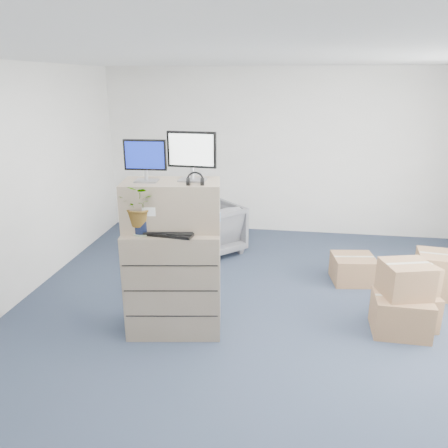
{
  "coord_description": "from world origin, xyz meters",
  "views": [
    {
      "loc": [
        0.2,
        -4.0,
        2.6
      ],
      "look_at": [
        -0.47,
        0.4,
        1.11
      ],
      "focal_mm": 35.0,
      "sensor_mm": 36.0,
      "label": 1
    }
  ],
  "objects": [
    {
      "name": "ground",
      "position": [
        0.0,
        0.0,
        0.0
      ],
      "size": [
        7.0,
        7.0,
        0.0
      ],
      "primitive_type": "plane",
      "color": "#2A3A4B",
      "rests_on": "ground"
    },
    {
      "name": "wall_back",
      "position": [
        0.0,
        3.51,
        1.4
      ],
      "size": [
        6.0,
        0.02,
        2.8
      ],
      "primitive_type": "cube",
      "color": "silver",
      "rests_on": "ground"
    },
    {
      "name": "filing_cabinet_lower",
      "position": [
        -0.96,
        0.07,
        0.57
      ],
      "size": [
        1.05,
        0.74,
        1.14
      ],
      "primitive_type": "cube",
      "rotation": [
        0.0,
        0.0,
        0.15
      ],
      "color": "gray",
      "rests_on": "ground"
    },
    {
      "name": "filing_cabinet_upper",
      "position": [
        -0.97,
        0.13,
        1.38
      ],
      "size": [
        1.04,
        0.63,
        0.49
      ],
      "primitive_type": "cube",
      "rotation": [
        0.0,
        0.0,
        0.15
      ],
      "color": "gray",
      "rests_on": "filing_cabinet_lower"
    },
    {
      "name": "monitor_left",
      "position": [
        -1.2,
        0.08,
        1.86
      ],
      "size": [
        0.42,
        0.17,
        0.42
      ],
      "rotation": [
        0.0,
        0.0,
        0.06
      ],
      "color": "#99999E",
      "rests_on": "filing_cabinet_upper"
    },
    {
      "name": "monitor_right",
      "position": [
        -0.76,
        0.18,
        1.9
      ],
      "size": [
        0.5,
        0.21,
        0.49
      ],
      "rotation": [
        0.0,
        0.0,
        -0.07
      ],
      "color": "#99999E",
      "rests_on": "filing_cabinet_upper"
    },
    {
      "name": "headphones",
      "position": [
        -0.7,
        0.02,
        1.67
      ],
      "size": [
        0.17,
        0.04,
        0.17
      ],
      "primitive_type": "torus",
      "rotation": [
        1.57,
        0.0,
        0.15
      ],
      "color": "black",
      "rests_on": "filing_cabinet_upper"
    },
    {
      "name": "keyboard",
      "position": [
        -0.97,
        -0.07,
        1.15
      ],
      "size": [
        0.57,
        0.29,
        0.03
      ],
      "primitive_type": "cube",
      "rotation": [
        0.0,
        0.0,
        -0.12
      ],
      "color": "black",
      "rests_on": "filing_cabinet_lower"
    },
    {
      "name": "mouse",
      "position": [
        -0.61,
        0.01,
        1.16
      ],
      "size": [
        0.1,
        0.07,
        0.03
      ],
      "primitive_type": "ellipsoid",
      "rotation": [
        0.0,
        0.0,
        0.17
      ],
      "color": "silver",
      "rests_on": "filing_cabinet_lower"
    },
    {
      "name": "water_bottle",
      "position": [
        -0.93,
        0.09,
        1.28
      ],
      "size": [
        0.08,
        0.08,
        0.28
      ],
      "primitive_type": "cylinder",
      "color": "gray",
      "rests_on": "filing_cabinet_lower"
    },
    {
      "name": "phone_dock",
      "position": [
        -1.02,
        0.1,
        1.19
      ],
      "size": [
        0.08,
        0.07,
        0.16
      ],
      "rotation": [
        0.0,
        0.0,
        0.15
      ],
      "color": "silver",
      "rests_on": "filing_cabinet_lower"
    },
    {
      "name": "external_drive",
      "position": [
        -0.64,
        0.28,
        1.17
      ],
      "size": [
        0.23,
        0.18,
        0.07
      ],
      "primitive_type": "cube",
      "rotation": [
        0.0,
        0.0,
        0.04
      ],
      "color": "black",
      "rests_on": "filing_cabinet_lower"
    },
    {
      "name": "tissue_box",
      "position": [
        -0.61,
        0.22,
        1.25
      ],
      "size": [
        0.27,
        0.19,
        0.09
      ],
      "primitive_type": "cube",
      "rotation": [
        0.0,
        0.0,
        0.3
      ],
      "color": "#3977C3",
      "rests_on": "external_drive"
    },
    {
      "name": "potted_plant",
      "position": [
        -1.22,
        -0.1,
        1.37
      ],
      "size": [
        0.49,
        0.52,
        0.41
      ],
      "rotation": [
        0.0,
        0.0,
        0.15
      ],
      "color": "#91A585",
      "rests_on": "filing_cabinet_lower"
    },
    {
      "name": "office_chair",
      "position": [
        -0.97,
        2.3,
        0.42
      ],
      "size": [
        1.13,
        1.13,
        0.85
      ],
      "primitive_type": "imported",
      "rotation": [
        0.0,
        0.0,
        3.92
      ],
      "color": "slate",
      "rests_on": "ground"
    },
    {
      "name": "cardboard_boxes",
      "position": [
        1.67,
        0.87,
        0.29
      ],
      "size": [
        1.83,
        1.73,
        0.78
      ],
      "color": "olive",
      "rests_on": "ground"
    }
  ]
}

